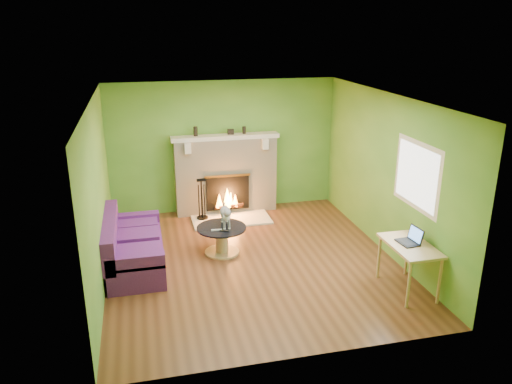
{
  "coord_description": "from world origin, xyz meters",
  "views": [
    {
      "loc": [
        -1.6,
        -7.05,
        3.64
      ],
      "look_at": [
        0.16,
        0.4,
        1.03
      ],
      "focal_mm": 35.0,
      "sensor_mm": 36.0,
      "label": 1
    }
  ],
  "objects_px": {
    "desk": "(410,250)",
    "coffee_table": "(222,238)",
    "cat": "(225,215)",
    "sofa": "(132,248)"
  },
  "relations": [
    {
      "from": "sofa",
      "to": "desk",
      "type": "relative_size",
      "value": 1.9
    },
    {
      "from": "coffee_table",
      "to": "cat",
      "type": "xyz_separation_m",
      "value": [
        0.08,
        0.05,
        0.39
      ]
    },
    {
      "from": "coffee_table",
      "to": "cat",
      "type": "bearing_deg",
      "value": 32.01
    },
    {
      "from": "sofa",
      "to": "desk",
      "type": "bearing_deg",
      "value": -23.54
    },
    {
      "from": "cat",
      "to": "desk",
      "type": "bearing_deg",
      "value": -35.77
    },
    {
      "from": "desk",
      "to": "coffee_table",
      "type": "bearing_deg",
      "value": 142.67
    },
    {
      "from": "coffee_table",
      "to": "cat",
      "type": "height_order",
      "value": "cat"
    },
    {
      "from": "desk",
      "to": "cat",
      "type": "relative_size",
      "value": 1.56
    },
    {
      "from": "cat",
      "to": "coffee_table",
      "type": "bearing_deg",
      "value": -144.72
    },
    {
      "from": "sofa",
      "to": "cat",
      "type": "xyz_separation_m",
      "value": [
        1.52,
        0.2,
        0.34
      ]
    }
  ]
}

